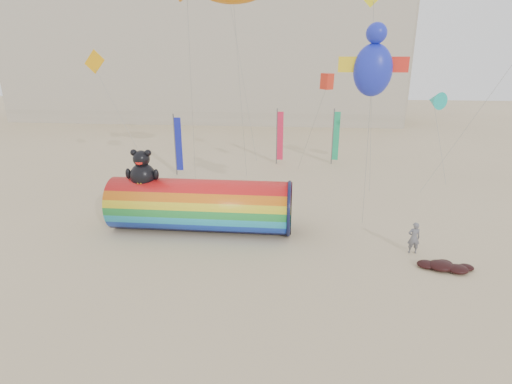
# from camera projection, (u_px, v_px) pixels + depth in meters

# --- Properties ---
(ground) EXTENTS (160.00, 160.00, 0.00)m
(ground) POSITION_uv_depth(u_px,v_px,m) (244.00, 242.00, 21.91)
(ground) COLOR #CCB58C
(ground) RESTS_ON ground
(hotel_building) EXTENTS (60.40, 15.40, 20.60)m
(hotel_building) POSITION_uv_depth(u_px,v_px,m) (205.00, 53.00, 63.03)
(hotel_building) COLOR #B7AD99
(hotel_building) RESTS_ON ground
(windsock_assembly) EXTENTS (10.42, 3.17, 4.80)m
(windsock_assembly) POSITION_uv_depth(u_px,v_px,m) (200.00, 204.00, 22.98)
(windsock_assembly) COLOR red
(windsock_assembly) RESTS_ON ground
(kite_handler) EXTENTS (0.64, 0.43, 1.70)m
(kite_handler) POSITION_uv_depth(u_px,v_px,m) (414.00, 238.00, 20.40)
(kite_handler) COLOR slate
(kite_handler) RESTS_ON ground
(fabric_bundle) EXTENTS (2.62, 1.35, 0.41)m
(fabric_bundle) POSITION_uv_depth(u_px,v_px,m) (445.00, 266.00, 19.00)
(fabric_bundle) COLOR black
(fabric_bundle) RESTS_ON ground
(festival_banners) EXTENTS (14.20, 5.11, 5.20)m
(festival_banners) POSITION_uv_depth(u_px,v_px,m) (267.00, 139.00, 35.93)
(festival_banners) COLOR #59595E
(festival_banners) RESTS_ON ground
(flying_kites) EXTENTS (28.56, 13.69, 10.46)m
(flying_kites) POSITION_uv_depth(u_px,v_px,m) (287.00, 8.00, 22.34)
(flying_kites) COLOR #1B28C2
(flying_kites) RESTS_ON ground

